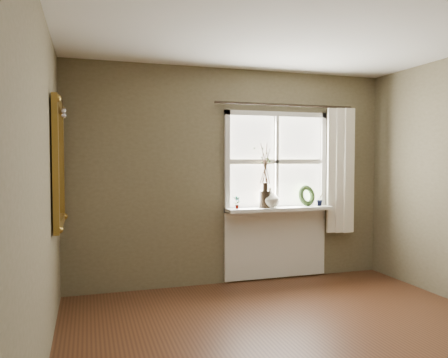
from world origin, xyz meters
TOP-DOWN VIEW (x-y plane):
  - ceiling at (0.00, 0.00)m, footprint 4.50×4.50m
  - wall_back at (0.00, 2.30)m, footprint 4.00×0.10m
  - wall_left at (-2.05, 0.00)m, footprint 0.10×4.50m
  - window_frame at (0.55, 2.23)m, footprint 1.36×0.06m
  - window_sill at (0.55, 2.12)m, footprint 1.36×0.26m
  - window_apron at (0.55, 2.23)m, footprint 1.36×0.04m
  - dark_jug at (0.35, 2.12)m, footprint 0.15×0.15m
  - cream_vase at (0.42, 2.12)m, footprint 0.27×0.27m
  - wreath at (0.94, 2.16)m, footprint 0.29×0.20m
  - potted_plant_left at (-0.01, 2.12)m, footprint 0.09×0.07m
  - potted_plant_right at (1.11, 2.12)m, footprint 0.11×0.10m
  - curtain at (1.39, 2.13)m, footprint 0.36×0.12m
  - curtain_rod at (0.65, 2.17)m, footprint 1.84×0.03m
  - gilt_mirror at (-1.96, 1.60)m, footprint 0.10×1.00m

SIDE VIEW (x-z plane):
  - window_apron at x=0.55m, z-range 0.02..0.90m
  - window_sill at x=0.55m, z-range 0.88..0.92m
  - potted_plant_left at x=-0.01m, z-range 0.92..1.08m
  - potted_plant_right at x=1.11m, z-range 0.92..1.08m
  - wreath at x=0.94m, z-range 0.88..1.16m
  - dark_jug at x=0.35m, z-range 0.92..1.13m
  - cream_vase at x=0.42m, z-range 0.92..1.16m
  - wall_back at x=0.00m, z-range 0.00..2.60m
  - wall_left at x=-2.05m, z-range 0.00..2.60m
  - curtain at x=1.39m, z-range 0.57..2.16m
  - gilt_mirror at x=-1.96m, z-range 0.87..2.07m
  - window_frame at x=0.55m, z-range 0.86..2.10m
  - curtain_rod at x=0.65m, z-range 2.16..2.20m
  - ceiling at x=0.00m, z-range 2.60..2.60m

